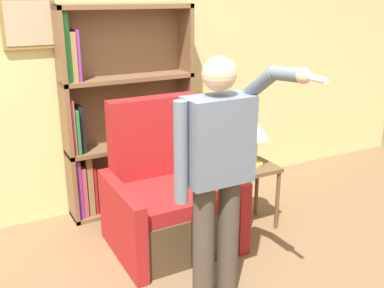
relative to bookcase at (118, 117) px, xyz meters
name	(u,v)px	position (x,y,z in m)	size (l,w,h in m)	color
wall_back	(103,68)	(-0.07, 0.16, 0.45)	(8.00, 0.11, 2.80)	#DBCC84
bookcase	(118,117)	(0.00, 0.00, 0.00)	(1.25, 0.28, 1.98)	brown
armchair	(168,202)	(0.14, -0.80, -0.58)	(1.00, 0.88, 1.23)	#4C3823
person_standing	(218,168)	(0.11, -1.65, 0.03)	(0.59, 0.78, 1.71)	#473D33
side_table	(254,178)	(0.95, -0.91, -0.48)	(0.37, 0.37, 0.60)	brown
table_lamp	(256,132)	(0.95, -0.91, -0.04)	(0.24, 0.24, 0.42)	gold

